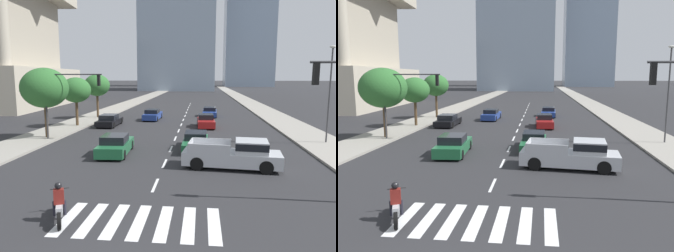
# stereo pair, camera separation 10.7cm
# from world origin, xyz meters

# --- Properties ---
(sidewalk_east) EXTENTS (4.00, 260.00, 0.15)m
(sidewalk_east) POSITION_xyz_m (11.62, 30.00, 0.07)
(sidewalk_east) COLOR gray
(sidewalk_east) RESTS_ON ground
(sidewalk_west) EXTENTS (4.00, 260.00, 0.15)m
(sidewalk_west) POSITION_xyz_m (-11.62, 30.00, 0.07)
(sidewalk_west) COLOR gray
(sidewalk_west) RESTS_ON ground
(crosswalk_near) EXTENTS (5.85, 2.93, 0.01)m
(crosswalk_near) POSITION_xyz_m (0.00, 4.73, 0.00)
(crosswalk_near) COLOR silver
(crosswalk_near) RESTS_ON ground
(lane_divider_center) EXTENTS (0.14, 50.00, 0.01)m
(lane_divider_center) POSITION_xyz_m (0.00, 32.73, 0.00)
(lane_divider_center) COLOR silver
(lane_divider_center) RESTS_ON ground
(motorcycle_lead) EXTENTS (1.06, 1.99, 1.49)m
(motorcycle_lead) POSITION_xyz_m (-2.93, 4.52, 0.58)
(motorcycle_lead) COLOR black
(motorcycle_lead) RESTS_ON ground
(pickup_truck) EXTENTS (5.72, 2.56, 1.67)m
(pickup_truck) POSITION_xyz_m (4.22, 12.15, 0.81)
(pickup_truck) COLOR #B7BABF
(pickup_truck) RESTS_ON ground
(sedan_green_0) EXTENTS (2.04, 4.53, 1.35)m
(sedan_green_0) POSITION_xyz_m (-3.60, 14.75, 0.62)
(sedan_green_0) COLOR #1E6038
(sedan_green_0) RESTS_ON ground
(sedan_blue_1) EXTENTS (1.97, 4.72, 1.22)m
(sedan_blue_1) POSITION_xyz_m (3.27, 36.57, 0.56)
(sedan_blue_1) COLOR navy
(sedan_blue_1) RESTS_ON ground
(sedan_red_2) EXTENTS (1.87, 4.32, 1.35)m
(sedan_red_2) POSITION_xyz_m (2.65, 27.25, 0.62)
(sedan_red_2) COLOR maroon
(sedan_red_2) RESTS_ON ground
(sedan_green_3) EXTENTS (1.85, 4.64, 1.25)m
(sedan_green_3) POSITION_xyz_m (1.80, 16.82, 0.58)
(sedan_green_3) COLOR #1E6038
(sedan_green_3) RESTS_ON ground
(sedan_blue_4) EXTENTS (1.91, 4.63, 1.29)m
(sedan_blue_4) POSITION_xyz_m (-3.75, 32.49, 0.60)
(sedan_blue_4) COLOR navy
(sedan_blue_4) RESTS_ON ground
(sedan_black_5) EXTENTS (1.90, 4.64, 1.25)m
(sedan_black_5) POSITION_xyz_m (-7.58, 27.06, 0.58)
(sedan_black_5) COLOR black
(sedan_black_5) RESTS_ON ground
(traffic_signal_far) EXTENTS (5.03, 0.28, 5.65)m
(traffic_signal_far) POSITION_xyz_m (-8.61, 18.84, 4.06)
(traffic_signal_far) COLOR #333335
(traffic_signal_far) RESTS_ON sidewalk_west
(street_lamp_east) EXTENTS (0.50, 0.24, 7.39)m
(street_lamp_east) POSITION_xyz_m (11.92, 19.68, 4.44)
(street_lamp_east) COLOR #3F3F42
(street_lamp_east) RESTS_ON sidewalk_east
(street_tree_nearest) EXTENTS (3.90, 3.90, 5.81)m
(street_tree_nearest) POSITION_xyz_m (-10.82, 19.52, 4.29)
(street_tree_nearest) COLOR #4C3823
(street_tree_nearest) RESTS_ON sidewalk_west
(street_tree_second) EXTENTS (3.07, 3.07, 5.01)m
(street_tree_second) POSITION_xyz_m (-10.82, 26.24, 3.83)
(street_tree_second) COLOR #4C3823
(street_tree_second) RESTS_ON sidewalk_west
(street_tree_third) EXTENTS (3.16, 3.16, 5.35)m
(street_tree_third) POSITION_xyz_m (-10.82, 33.09, 4.13)
(street_tree_third) COLOR #4C3823
(street_tree_third) RESTS_ON sidewalk_west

